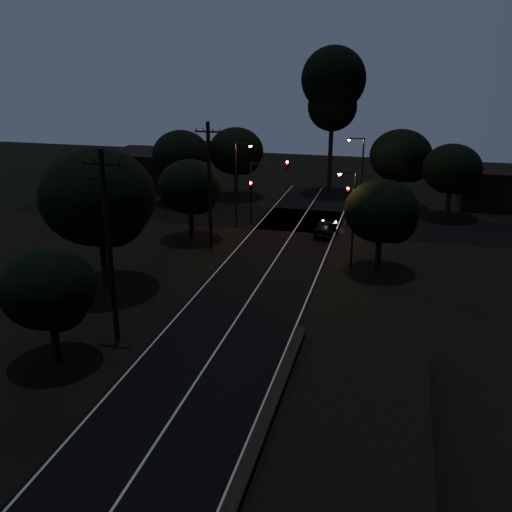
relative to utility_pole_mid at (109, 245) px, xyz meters
The scene contains 21 objects.
road_surface 18.13m from the utility_pole_mid, 69.58° to the left, with size 60.00×70.00×0.03m.
utility_pole_mid is the anchor object (origin of this frame).
utility_pole_far 17.00m from the utility_pole_mid, 90.00° to the left, with size 2.20×0.30×10.50m.
tree_left_b 3.97m from the utility_pole_mid, 120.49° to the right, with size 4.94×4.94×6.28m.
tree_left_c 8.06m from the utility_pole_mid, 121.69° to the left, with size 7.76×7.76×9.81m.
tree_left_d 19.07m from the utility_pole_mid, 96.96° to the left, with size 5.54×5.54×7.02m.
tree_far_nw 34.99m from the utility_pole_mid, 94.56° to the left, with size 6.17×6.17×7.82m.
tree_far_w 31.85m from the utility_pole_mid, 104.15° to the left, with size 6.15×6.15×7.85m.
tree_far_ne 38.05m from the utility_pole_mid, 66.41° to the left, with size 6.47×6.47×8.18m.
tree_far_e 37.76m from the utility_pole_mid, 57.64° to the left, with size 5.75×5.75×7.30m.
tree_right_a 20.61m from the utility_pole_mid, 46.37° to the left, with size 5.49×5.49×6.98m.
tall_pine 41.07m from the utility_pole_mid, 80.07° to the left, with size 7.24×7.24×16.46m.
building_left 39.72m from the utility_pole_mid, 110.73° to the left, with size 10.00×8.00×4.40m, color black.
building_right 46.19m from the utility_pole_mid, 55.62° to the left, with size 9.00×7.00×4.00m, color black.
signal_left 25.19m from the utility_pole_mid, 86.79° to the left, with size 0.28×0.35×4.10m.
signal_right 27.30m from the utility_pole_mid, 67.01° to the left, with size 0.28×0.35×4.10m.
signal_mast 25.22m from the utility_pole_mid, 82.96° to the left, with size 3.70×0.35×6.25m.
streetlight_a 23.04m from the utility_pole_mid, 88.27° to the left, with size 1.66×0.26×8.00m.
streetlight_b 31.15m from the utility_pole_mid, 68.70° to the left, with size 1.66×0.26×8.00m.
streetlight_c 19.15m from the utility_pole_mid, 51.74° to the left, with size 1.46×0.26×7.50m.
car 25.08m from the utility_pole_mid, 68.65° to the left, with size 1.63×4.05×1.38m, color black.
Camera 1 is at (9.13, -11.59, 15.68)m, focal length 40.00 mm.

